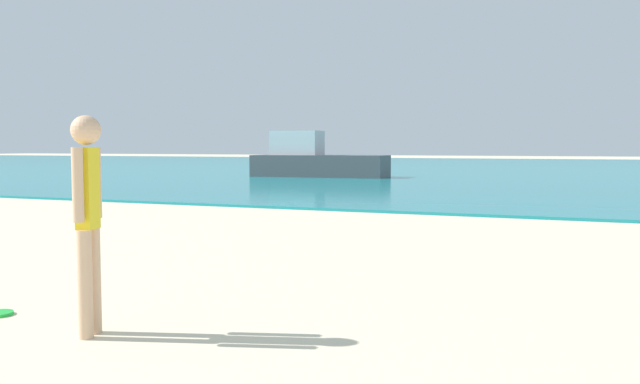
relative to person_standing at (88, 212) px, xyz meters
name	(u,v)px	position (x,y,z in m)	size (l,w,h in m)	color
water	(547,168)	(0.38, 39.24, -0.87)	(160.00, 60.00, 0.06)	teal
person_standing	(88,212)	(0.00, 0.00, 0.00)	(0.21, 0.35, 1.58)	#DDAD84
boat_near	(315,161)	(-7.93, 22.61, -0.16)	(5.88, 2.19, 1.97)	#4C4C51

